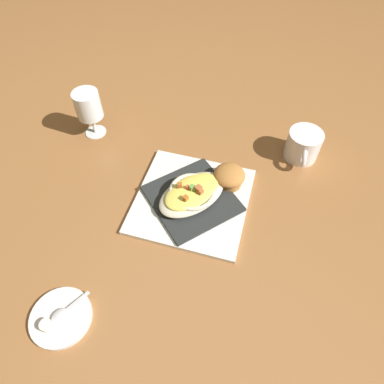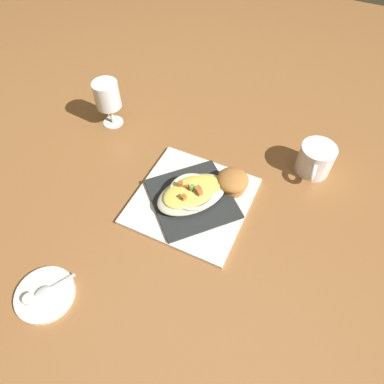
# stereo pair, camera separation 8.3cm
# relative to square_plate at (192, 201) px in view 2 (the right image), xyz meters

# --- Properties ---
(ground_plane) EXTENTS (2.60, 2.60, 0.00)m
(ground_plane) POSITION_rel_square_plate_xyz_m (0.00, 0.00, -0.01)
(ground_plane) COLOR #945F34
(square_plate) EXTENTS (0.28, 0.28, 0.01)m
(square_plate) POSITION_rel_square_plate_xyz_m (0.00, 0.00, 0.00)
(square_plate) COLOR white
(square_plate) RESTS_ON ground_plane
(folded_napkin) EXTENTS (0.27, 0.27, 0.01)m
(folded_napkin) POSITION_rel_square_plate_xyz_m (0.00, 0.00, 0.01)
(folded_napkin) COLOR #262929
(folded_napkin) RESTS_ON square_plate
(gratin_dish) EXTENTS (0.19, 0.21, 0.05)m
(gratin_dish) POSITION_rel_square_plate_xyz_m (-0.00, 0.00, 0.03)
(gratin_dish) COLOR beige
(gratin_dish) RESTS_ON folded_napkin
(muffin) EXTENTS (0.08, 0.08, 0.05)m
(muffin) POSITION_rel_square_plate_xyz_m (-0.08, -0.07, 0.03)
(muffin) COLOR #A86B34
(muffin) RESTS_ON square_plate
(coffee_mug) EXTENTS (0.09, 0.12, 0.08)m
(coffee_mug) POSITION_rel_square_plate_xyz_m (-0.25, -0.23, 0.03)
(coffee_mug) COLOR white
(coffee_mug) RESTS_ON ground_plane
(stemmed_glass) EXTENTS (0.07, 0.07, 0.14)m
(stemmed_glass) POSITION_rel_square_plate_xyz_m (0.34, -0.17, 0.09)
(stemmed_glass) COLOR white
(stemmed_glass) RESTS_ON ground_plane
(creamer_saucer) EXTENTS (0.12, 0.12, 0.01)m
(creamer_saucer) POSITION_rel_square_plate_xyz_m (0.18, 0.34, 0.00)
(creamer_saucer) COLOR white
(creamer_saucer) RESTS_ON ground_plane
(spoon) EXTENTS (0.06, 0.08, 0.01)m
(spoon) POSITION_rel_square_plate_xyz_m (0.17, 0.34, 0.01)
(spoon) COLOR silver
(spoon) RESTS_ON creamer_saucer
(creamer_cup_0) EXTENTS (0.02, 0.02, 0.02)m
(creamer_cup_0) POSITION_rel_square_plate_xyz_m (0.19, 0.37, 0.01)
(creamer_cup_0) COLOR silver
(creamer_cup_0) RESTS_ON creamer_saucer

